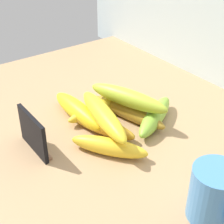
# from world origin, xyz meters

# --- Properties ---
(counter_top) EXTENTS (1.10, 0.76, 0.03)m
(counter_top) POSITION_xyz_m (0.00, 0.00, 0.01)
(counter_top) COLOR tan
(counter_top) RESTS_ON ground
(chalkboard_sign) EXTENTS (0.11, 0.02, 0.08)m
(chalkboard_sign) POSITION_xyz_m (-0.10, -0.15, 0.07)
(chalkboard_sign) COLOR black
(chalkboard_sign) RESTS_ON counter_top
(coffee_mug) EXTENTS (0.10, 0.08, 0.09)m
(coffee_mug) POSITION_xyz_m (0.23, 0.01, 0.08)
(coffee_mug) COLOR #4480BB
(coffee_mug) RESTS_ON counter_top
(banana_0) EXTENTS (0.12, 0.17, 0.04)m
(banana_0) POSITION_xyz_m (-0.03, 0.12, 0.05)
(banana_0) COLOR #87BA39
(banana_0) RESTS_ON counter_top
(banana_1) EXTENTS (0.16, 0.09, 0.04)m
(banana_1) POSITION_xyz_m (-0.07, 0.00, 0.05)
(banana_1) COLOR #C48D20
(banana_1) RESTS_ON counter_top
(banana_2) EXTENTS (0.19, 0.04, 0.04)m
(banana_2) POSITION_xyz_m (-0.15, -0.01, 0.05)
(banana_2) COLOR yellow
(banana_2) RESTS_ON counter_top
(banana_3) EXTENTS (0.05, 0.21, 0.04)m
(banana_3) POSITION_xyz_m (-0.13, 0.05, 0.05)
(banana_3) COLOR yellow
(banana_3) RESTS_ON counter_top
(banana_4) EXTENTS (0.21, 0.08, 0.04)m
(banana_4) POSITION_xyz_m (-0.08, 0.08, 0.05)
(banana_4) COLOR olive
(banana_4) RESTS_ON counter_top
(banana_5) EXTENTS (0.15, 0.12, 0.04)m
(banana_5) POSITION_xyz_m (-0.00, -0.03, 0.05)
(banana_5) COLOR yellow
(banana_5) RESTS_ON counter_top
(banana_6) EXTENTS (0.21, 0.08, 0.04)m
(banana_6) POSITION_xyz_m (-0.05, -0.01, 0.09)
(banana_6) COLOR yellow
(banana_6) RESTS_ON banana_1
(banana_7) EXTENTS (0.20, 0.10, 0.04)m
(banana_7) POSITION_xyz_m (-0.08, 0.08, 0.09)
(banana_7) COLOR #A7BE31
(banana_7) RESTS_ON banana_4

